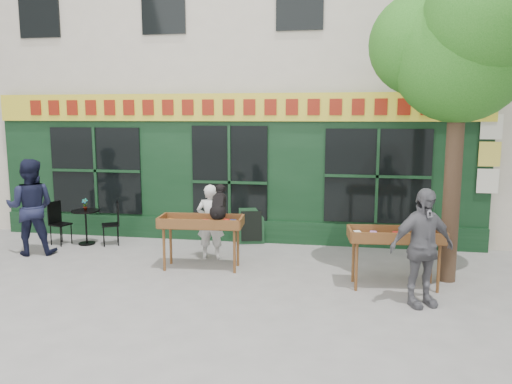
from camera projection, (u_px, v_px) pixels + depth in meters
ground at (202, 272)px, 9.07m from camera, size 80.00×80.00×0.00m
building at (257, 39)px, 14.12m from camera, size 14.00×7.26×10.00m
street_tree at (463, 35)px, 8.05m from camera, size 3.05×2.90×5.60m
book_cart_center at (201, 225)px, 9.19m from camera, size 1.54×0.72×0.99m
dog at (219, 201)px, 9.01m from camera, size 0.38×0.62×0.60m
woman at (210, 222)px, 9.83m from camera, size 0.57×0.39×1.49m
book_cart_right at (396, 239)px, 8.17m from camera, size 1.55×0.76×0.99m
man_right at (422, 248)px, 7.38m from camera, size 1.13×0.84×1.78m
bistro_table at (86, 220)px, 10.96m from camera, size 0.60×0.60×0.76m
bistro_chair_left at (57, 219)px, 11.00m from camera, size 0.45×0.45×0.95m
bistro_chair_right at (114, 220)px, 10.94m from camera, size 0.49×0.49×0.95m
potted_plant at (85, 204)px, 10.91m from camera, size 0.14×0.10×0.27m
man_left at (31, 207)px, 10.14m from camera, size 1.14×1.00×1.96m
chalkboard at (252, 226)px, 11.05m from camera, size 0.59×0.32×0.79m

